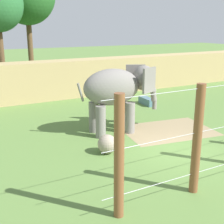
# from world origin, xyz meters

# --- Properties ---
(ground_plane) EXTENTS (120.00, 120.00, 0.00)m
(ground_plane) POSITION_xyz_m (0.00, 0.00, 0.00)
(ground_plane) COLOR #5B7F3D
(dirt_patch) EXTENTS (4.67, 3.62, 0.01)m
(dirt_patch) POSITION_xyz_m (1.21, 2.07, 0.00)
(dirt_patch) COLOR #937F5B
(dirt_patch) RESTS_ON ground
(embankment_wall) EXTENTS (36.00, 1.80, 2.57)m
(embankment_wall) POSITION_xyz_m (0.00, 11.34, 1.29)
(embankment_wall) COLOR tan
(embankment_wall) RESTS_ON ground
(elephant) EXTENTS (4.16, 1.75, 3.08)m
(elephant) POSITION_xyz_m (-0.98, 3.13, 2.04)
(elephant) COLOR gray
(elephant) RESTS_ON ground
(enrichment_ball) EXTENTS (0.76, 0.76, 0.76)m
(enrichment_ball) POSITION_xyz_m (-2.64, 1.06, 0.38)
(enrichment_ball) COLOR gray
(enrichment_ball) RESTS_ON ground
(feed_trough) EXTENTS (0.59, 1.43, 0.44)m
(feed_trough) POSITION_xyz_m (3.20, 6.71, 0.22)
(feed_trough) COLOR slate
(feed_trough) RESTS_ON ground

